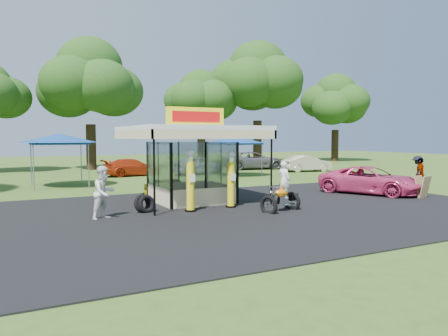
{
  "coord_description": "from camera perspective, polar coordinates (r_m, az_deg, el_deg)",
  "views": [
    {
      "loc": [
        -9.6,
        -12.74,
        2.89
      ],
      "look_at": [
        -0.88,
        4.0,
        1.57
      ],
      "focal_mm": 35.0,
      "sensor_mm": 36.0,
      "label": 1
    }
  ],
  "objects": [
    {
      "name": "spare_tires",
      "position": [
        17.0,
        -10.36,
        -4.64
      ],
      "size": [
        0.92,
        0.68,
        0.74
      ],
      "rotation": [
        0.0,
        0.0,
        0.26
      ],
      "color": "black",
      "rests_on": "ground"
    },
    {
      "name": "kiosk_car",
      "position": [
        21.48,
        -6.63,
        -2.48
      ],
      "size": [
        2.82,
        1.13,
        0.96
      ],
      "primitive_type": "imported",
      "rotation": [
        0.0,
        0.0,
        1.57
      ],
      "color": "yellow",
      "rests_on": "ground"
    },
    {
      "name": "oak_far_e",
      "position": [
        49.6,
        4.41,
        10.47
      ],
      "size": [
        11.18,
        11.18,
        13.31
      ],
      "color": "black",
      "rests_on": "ground"
    },
    {
      "name": "bg_car_b",
      "position": [
        33.64,
        -11.89,
        0.09
      ],
      "size": [
        4.65,
        2.32,
        1.3
      ],
      "primitive_type": "imported",
      "rotation": [
        0.0,
        0.0,
        1.68
      ],
      "color": "#B92F0E",
      "rests_on": "ground"
    },
    {
      "name": "bg_car_e",
      "position": [
        37.81,
        10.8,
        0.6
      ],
      "size": [
        4.4,
        2.1,
        1.39
      ],
      "primitive_type": "imported",
      "rotation": [
        0.0,
        0.0,
        1.42
      ],
      "color": "#BEAE91",
      "rests_on": "ground"
    },
    {
      "name": "oak_far_f",
      "position": [
        55.68,
        14.37,
        7.81
      ],
      "size": [
        8.68,
        8.68,
        10.45
      ],
      "color": "black",
      "rests_on": "ground"
    },
    {
      "name": "a_frame_sign",
      "position": [
        22.73,
        24.52,
        -2.29
      ],
      "size": [
        0.63,
        0.61,
        1.08
      ],
      "rotation": [
        0.0,
        0.0,
        0.14
      ],
      "color": "#593819",
      "rests_on": "ground"
    },
    {
      "name": "spectator_east_b",
      "position": [
        26.6,
        24.26,
        -0.69
      ],
      "size": [
        1.11,
        0.9,
        1.76
      ],
      "primitive_type": "imported",
      "rotation": [
        0.0,
        0.0,
        3.68
      ],
      "color": "gray",
      "rests_on": "ground"
    },
    {
      "name": "gas_pump_right",
      "position": [
        17.86,
        0.92,
        -1.68
      ],
      "size": [
        0.44,
        0.44,
        2.35
      ],
      "color": "black",
      "rests_on": "ground"
    },
    {
      "name": "bg_car_d",
      "position": [
        40.08,
        3.91,
        0.99
      ],
      "size": [
        6.01,
        3.38,
        1.58
      ],
      "primitive_type": "imported",
      "rotation": [
        0.0,
        0.0,
        1.43
      ],
      "color": "#5F5F61",
      "rests_on": "ground"
    },
    {
      "name": "oak_far_d",
      "position": [
        47.52,
        -3.0,
        8.14
      ],
      "size": [
        8.35,
        8.35,
        9.94
      ],
      "color": "black",
      "rests_on": "ground"
    },
    {
      "name": "tent_west",
      "position": [
        27.38,
        -20.8,
        3.61
      ],
      "size": [
        4.47,
        4.47,
        3.13
      ],
      "rotation": [
        0.0,
        0.0,
        -0.02
      ],
      "color": "gray",
      "rests_on": "ground"
    },
    {
      "name": "asphalt_apron",
      "position": [
        17.83,
        5.5,
        -5.29
      ],
      "size": [
        20.0,
        14.0,
        0.04
      ],
      "primitive_type": "cube",
      "color": "black",
      "rests_on": "ground"
    },
    {
      "name": "bg_car_c",
      "position": [
        34.39,
        -3.45,
        0.39
      ],
      "size": [
        4.6,
        2.71,
        1.47
      ],
      "primitive_type": "imported",
      "rotation": [
        0.0,
        0.0,
        1.81
      ],
      "color": "#AAAAAF",
      "rests_on": "ground"
    },
    {
      "name": "spectator_west",
      "position": [
        16.01,
        -15.4,
        -3.13
      ],
      "size": [
        1.16,
        1.08,
        1.89
      ],
      "primitive_type": "imported",
      "rotation": [
        0.0,
        0.0,
        0.52
      ],
      "color": "white",
      "rests_on": "ground"
    },
    {
      "name": "motorcycle",
      "position": [
        17.17,
        7.68,
        -3.05
      ],
      "size": [
        1.81,
        1.25,
        2.05
      ],
      "rotation": [
        0.0,
        0.0,
        0.3
      ],
      "color": "black",
      "rests_on": "ground"
    },
    {
      "name": "ground",
      "position": [
        16.22,
        9.38,
        -6.33
      ],
      "size": [
        120.0,
        120.0,
        0.0
      ],
      "primitive_type": "plane",
      "color": "#36551A",
      "rests_on": "ground"
    },
    {
      "name": "pink_sedan",
      "position": [
        23.51,
        18.6,
        -1.55
      ],
      "size": [
        4.17,
        5.58,
        1.41
      ],
      "primitive_type": "imported",
      "rotation": [
        0.0,
        0.0,
        0.41
      ],
      "color": "#DC3B72",
      "rests_on": "ground"
    },
    {
      "name": "tent_east",
      "position": [
        32.68,
        1.54,
        3.66
      ],
      "size": [
        4.27,
        4.27,
        2.99
      ],
      "rotation": [
        0.0,
        0.0,
        0.3
      ],
      "color": "gray",
      "rests_on": "ground"
    },
    {
      "name": "gas_pump_left",
      "position": [
        16.91,
        -4.41,
        -1.87
      ],
      "size": [
        0.45,
        0.45,
        2.44
      ],
      "color": "black",
      "rests_on": "ground"
    },
    {
      "name": "oak_far_c",
      "position": [
        41.32,
        -17.11,
        9.98
      ],
      "size": [
        9.79,
        9.79,
        11.54
      ],
      "color": "black",
      "rests_on": "ground"
    },
    {
      "name": "spectator_east_a",
      "position": [
        27.58,
        23.97,
        -0.43
      ],
      "size": [
        1.37,
        1.29,
        1.86
      ],
      "primitive_type": "imported",
      "rotation": [
        0.0,
        0.0,
        3.82
      ],
      "color": "black",
      "rests_on": "ground"
    },
    {
      "name": "gas_station_kiosk",
      "position": [
        19.33,
        -4.32,
        0.69
      ],
      "size": [
        5.4,
        5.4,
        4.18
      ],
      "color": "white",
      "rests_on": "ground"
    }
  ]
}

